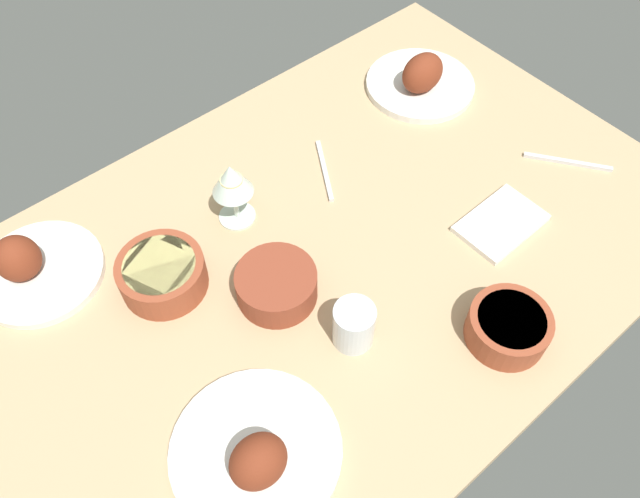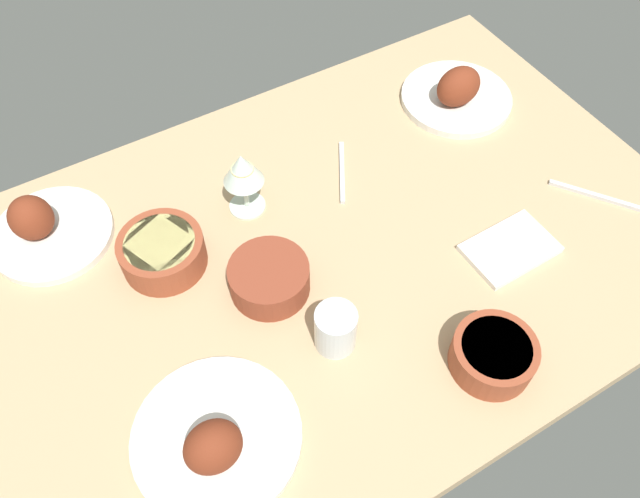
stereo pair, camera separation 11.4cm
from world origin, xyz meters
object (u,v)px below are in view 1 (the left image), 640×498
Objects in this scene: bowl_cream at (508,327)px; fork_loose at (568,162)px; plate_center_main at (32,267)px; bowl_sauce at (276,284)px; water_tumbler at (354,325)px; bowl_potatoes at (162,274)px; plate_far_side at (257,454)px; plate_near_viewer at (421,80)px; wine_glass at (232,182)px; folded_napkin at (501,223)px; spoon_loose at (325,170)px.

fork_loose is (-40.57, -17.56, -2.78)cm from bowl_cream.
fork_loose is (-95.10, 44.18, -2.38)cm from plate_center_main.
plate_center_main is 1.59× the size of bowl_sauce.
water_tumbler is at bearing 106.60° from bowl_sauce.
plate_far_side is at bearing 80.23° from bowl_potatoes.
plate_near_viewer is 62.72cm from bowl_cream.
plate_center_main is at bearing -52.58° from water_tumbler.
plate_far_side is at bearing 57.96° from wine_glass.
folded_napkin is 22.95cm from fork_loose.
plate_near_viewer is 40.44cm from folded_napkin.
spoon_loose is at bearing 16.38° from fork_loose.
bowl_potatoes is (37.88, -45.35, 0.23)cm from bowl_cream.
spoon_loose is at bearing 174.99° from wine_glass.
plate_center_main is 82.37cm from bowl_cream.
bowl_sauce is at bearing -25.61° from spoon_loose.
plate_center_main is at bearing -32.43° from folded_napkin.
bowl_potatoes is 34.47cm from water_tumbler.
fork_loose is 49.70cm from spoon_loose.
folded_napkin is at bearing 147.57° from plate_center_main.
wine_glass reaches higher than bowl_sauce.
folded_napkin is (-37.31, 0.26, -3.63)cm from water_tumbler.
bowl_cream is at bearing 129.87° from bowl_potatoes.
wine_glass is at bearing 3.64° from plate_near_viewer.
fork_loose is (-78.44, 27.79, -3.01)cm from bowl_potatoes.
plate_center_main is 1.37× the size of folded_napkin.
water_tumbler is (-18.25, 29.23, 0.82)cm from bowl_potatoes.
water_tumbler reaches higher than fork_loose.
folded_napkin is (15.91, 37.11, -2.19)cm from plate_near_viewer.
bowl_sauce is 0.86× the size of folded_napkin.
plate_center_main is 1.65× the size of bowl_cream.
plate_near_viewer is at bearing 174.32° from plate_center_main.
plate_center_main reaches higher than bowl_sauce.
water_tumbler is (-24.32, -6.04, 1.87)cm from plate_far_side.
bowl_cream is at bearing 131.46° from plate_center_main.
water_tumbler is (-34.90, 45.62, 1.45)cm from plate_center_main.
folded_napkin is at bearing 137.54° from wine_glass.
bowl_cream is at bearing 111.17° from wine_glass.
bowl_cream is (33.59, 52.96, 0.39)cm from plate_near_viewer.
bowl_sauce is 1.67× the size of water_tumbler.
water_tumbler reaches higher than bowl_potatoes.
folded_napkin is at bearing 57.90° from spoon_loose.
bowl_cream is 0.96× the size of bowl_sauce.
water_tumbler is at bearing -39.38° from bowl_cream.
plate_center_main is 38.03cm from wine_glass.
spoon_loose is (-39.02, -2.47, -3.01)cm from bowl_potatoes.
folded_napkin is at bearing 152.04° from bowl_potatoes.
plate_far_side is 52.73cm from plate_center_main.
wine_glass is at bearing -68.83° from bowl_cream.
fork_loose is (-64.61, 13.37, -2.83)cm from bowl_sauce.
plate_near_viewer is 71.88cm from bowl_potatoes.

